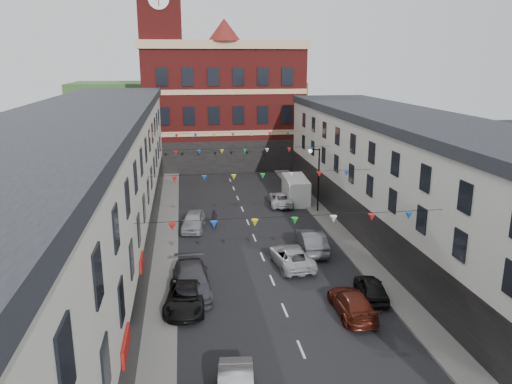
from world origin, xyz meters
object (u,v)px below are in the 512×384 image
car_left_c (186,297)px  pedestrian (214,219)px  car_right_c (352,303)px  moving_car (291,256)px  car_right_f (281,199)px  car_right_e (311,241)px  white_van (296,189)px  car_right_d (371,288)px  car_left_d (192,281)px  car_left_e (193,221)px  street_lamp (316,171)px

car_left_c → pedestrian: 13.85m
car_right_c → moving_car: moving_car is taller
car_left_c → car_right_f: car_left_c is taller
car_right_e → white_van: (1.87, 13.43, 0.40)m
car_left_c → pedestrian: bearing=85.8°
car_right_d → car_right_f: bearing=-78.8°
car_left_c → car_right_e: size_ratio=0.98×
car_left_d → white_van: 21.87m
car_right_e → white_van: white_van is taller
moving_car → pedestrian: (-4.69, 8.63, 0.12)m
car_right_d → moving_car: size_ratio=0.75×
car_right_c → white_van: 23.09m
car_left_e → car_right_e: (8.46, -6.22, 0.06)m
car_left_e → car_right_d: size_ratio=1.18×
street_lamp → white_van: 4.92m
car_left_d → moving_car: size_ratio=1.12×
car_left_d → car_right_c: size_ratio=1.21×
car_left_d → car_right_e: size_ratio=1.13×
street_lamp → white_van: size_ratio=1.09×
car_right_f → moving_car: size_ratio=0.94×
car_left_c → car_right_f: size_ratio=1.03×
car_right_c → moving_car: bearing=-74.3°
car_right_d → white_van: (0.24, 21.26, 0.57)m
white_van → pedestrian: white_van is taller
car_left_c → moving_car: moving_car is taller
car_right_f → pedestrian: size_ratio=2.87×
car_right_f → moving_car: (-2.20, -14.67, 0.04)m
moving_car → pedestrian: bearing=-66.6°
car_left_d → car_left_e: car_left_d is taller
car_right_d → white_van: size_ratio=0.68×
car_left_e → moving_car: (6.42, -8.68, -0.06)m
moving_car → car_right_f: bearing=-103.7°
white_van → car_left_e: bearing=-141.1°
car_right_e → car_left_c: bearing=41.8°
car_left_d → white_van: size_ratio=1.01×
car_right_d → car_left_c: bearing=5.0°
car_left_c → pedestrian: (2.50, 13.62, 0.14)m
car_left_c → car_right_c: bearing=-6.8°
moving_car → pedestrian: size_ratio=3.05×
car_right_f → white_van: size_ratio=0.85×
car_left_c → moving_car: 8.75m
car_left_d → pedestrian: pedestrian is taller
car_left_e → car_right_d: 17.30m
car_right_e → pedestrian: (-6.73, 6.16, 0.01)m
street_lamp → car_left_d: bearing=-127.9°
car_right_e → pedestrian: 9.13m
car_right_f → street_lamp: bearing=140.2°
car_left_e → car_right_c: car_left_e is taller
street_lamp → car_right_d: street_lamp is taller
car_right_f → white_van: 2.18m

